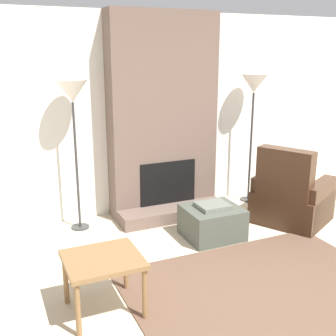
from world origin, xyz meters
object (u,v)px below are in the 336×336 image
at_px(ottoman, 212,222).
at_px(armchair, 290,200).
at_px(floor_lamp_right, 254,89).
at_px(floor_lamp_left, 72,98).
at_px(side_table, 103,265).

height_order(ottoman, armchair, armchair).
distance_m(ottoman, floor_lamp_right, 2.01).
height_order(armchair, floor_lamp_right, floor_lamp_right).
distance_m(ottoman, armchair, 1.13).
distance_m(floor_lamp_left, floor_lamp_right, 2.48).
bearing_deg(floor_lamp_left, floor_lamp_right, 0.00).
xyz_separation_m(floor_lamp_left, floor_lamp_right, (2.48, 0.00, 0.01)).
bearing_deg(ottoman, floor_lamp_right, 38.66).
distance_m(armchair, floor_lamp_right, 1.59).
relative_size(armchair, floor_lamp_right, 0.62).
relative_size(ottoman, armchair, 0.57).
bearing_deg(floor_lamp_left, ottoman, -33.24).
bearing_deg(ottoman, armchair, -0.48).
distance_m(side_table, floor_lamp_left, 2.16).
height_order(armchair, side_table, armchair).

